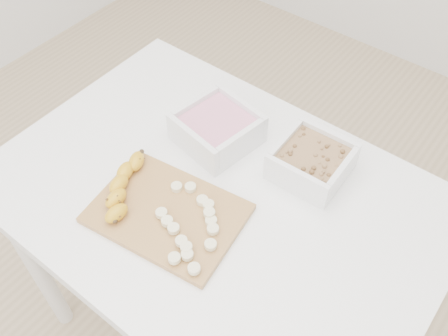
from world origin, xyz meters
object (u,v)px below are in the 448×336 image
Objects in this scene: table at (216,218)px; cutting_board at (167,213)px; bowl_granola at (312,161)px; banana at (123,187)px; bowl_yogurt at (217,128)px.

cutting_board is (-0.05, -0.11, 0.10)m from table.
cutting_board is at bearing -121.26° from bowl_granola.
banana is (-0.11, -0.02, 0.02)m from cutting_board.
bowl_yogurt is at bearing 61.86° from banana.
cutting_board is at bearing -6.63° from banana.
table is 0.24m from banana.
bowl_granola is at bearing 53.99° from table.
cutting_board is at bearing -77.30° from bowl_yogurt.
banana reaches higher than cutting_board.
bowl_yogurt is 1.02× the size of banana.
cutting_board is at bearing -112.25° from table.
banana is at bearing -170.31° from cutting_board.
bowl_yogurt is 0.25m from cutting_board.
table is at bearing 67.75° from cutting_board.
cutting_board is 0.11m from banana.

